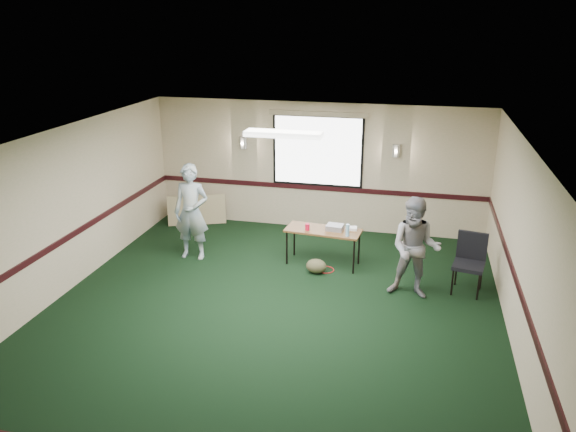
% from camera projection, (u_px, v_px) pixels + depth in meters
% --- Properties ---
extents(ground, '(8.00, 8.00, 0.00)m').
position_uv_depth(ground, '(268.00, 318.00, 8.55)').
color(ground, black).
rests_on(ground, ground).
extents(room_shell, '(8.00, 8.02, 8.00)m').
position_uv_depth(room_shell, '(299.00, 181.00, 9.96)').
color(room_shell, '#BDB088').
rests_on(room_shell, ground).
extents(folding_table, '(1.41, 0.68, 0.68)m').
position_uv_depth(folding_table, '(323.00, 232.00, 10.20)').
color(folding_table, brown).
rests_on(folding_table, ground).
extents(projector, '(0.31, 0.27, 0.10)m').
position_uv_depth(projector, '(335.00, 227.00, 10.15)').
color(projector, gray).
rests_on(projector, folding_table).
extents(game_console, '(0.21, 0.17, 0.05)m').
position_uv_depth(game_console, '(352.00, 228.00, 10.17)').
color(game_console, white).
rests_on(game_console, folding_table).
extents(red_cup, '(0.08, 0.08, 0.12)m').
position_uv_depth(red_cup, '(307.00, 227.00, 10.14)').
color(red_cup, red).
rests_on(red_cup, folding_table).
extents(water_bottle, '(0.07, 0.07, 0.22)m').
position_uv_depth(water_bottle, '(348.00, 230.00, 9.84)').
color(water_bottle, '#86BCDB').
rests_on(water_bottle, folding_table).
extents(duffel_bag, '(0.44, 0.38, 0.26)m').
position_uv_depth(duffel_bag, '(316.00, 266.00, 10.01)').
color(duffel_bag, '#443C27').
rests_on(duffel_bag, ground).
extents(cable_coil, '(0.36, 0.36, 0.02)m').
position_uv_depth(cable_coil, '(325.00, 270.00, 10.15)').
color(cable_coil, red).
rests_on(cable_coil, ground).
extents(folded_table, '(1.23, 0.65, 0.64)m').
position_uv_depth(folded_table, '(197.00, 210.00, 12.30)').
color(folded_table, tan).
rests_on(folded_table, ground).
extents(conference_chair, '(0.57, 0.59, 0.99)m').
position_uv_depth(conference_chair, '(470.00, 258.00, 9.24)').
color(conference_chair, black).
rests_on(conference_chair, ground).
extents(person_left, '(0.68, 0.46, 1.81)m').
position_uv_depth(person_left, '(191.00, 212.00, 10.41)').
color(person_left, '#446895').
rests_on(person_left, ground).
extents(person_right, '(0.88, 0.72, 1.68)m').
position_uv_depth(person_right, '(415.00, 248.00, 8.96)').
color(person_right, '#6A81A5').
rests_on(person_right, ground).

